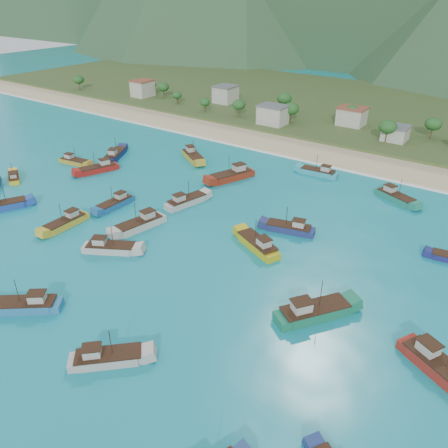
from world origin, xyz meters
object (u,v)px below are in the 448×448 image
Objects in this scene: boat_7 at (313,312)px; boat_19 at (395,197)px; boat_0 at (66,223)px; boat_22 at (27,306)px; boat_17 at (258,245)px; boat_31 at (193,157)px; boat_20 at (186,202)px; boat_6 at (14,178)px; boat_1 at (232,176)px; boat_11 at (98,169)px; boat_29 at (3,206)px; boat_9 at (116,155)px; boat_25 at (107,358)px; boat_13 at (438,368)px; boat_12 at (74,162)px; boat_16 at (290,229)px; boat_32 at (140,224)px; boat_27 at (110,248)px; boat_30 at (319,173)px; boat_24 at (115,204)px.

boat_7 reaches higher than boat_19.
boat_22 reaches higher than boat_0.
boat_17 is 54.26m from boat_31.
boat_0 is at bearing -108.81° from boat_20.
boat_6 is 100.99m from boat_19.
boat_1 is at bearing 172.54° from boat_7.
boat_11 is at bearing -9.35° from boat_6.
boat_17 is 25.82m from boat_20.
boat_29 is at bearing -128.24° from boat_20.
boat_9 reaches higher than boat_25.
boat_17 reaches higher than boat_29.
boat_11 is 34.26m from boat_20.
boat_19 is 51.74m from boat_20.
boat_1 is at bearing 155.67° from boat_25.
boat_12 is at bearing -73.63° from boat_13.
boat_17 is (63.84, -20.22, -0.01)m from boat_9.
boat_7 is at bearing -158.44° from boat_16.
boat_22 is at bearing 109.98° from boat_32.
boat_1 is 1.20× the size of boat_19.
boat_13 is 1.01× the size of boat_32.
boat_22 is 19.61m from boat_25.
boat_17 is 0.99× the size of boat_31.
boat_12 is at bearing 18.72° from boat_6.
boat_22 is at bearing 113.84° from boat_1.
boat_13 is at bearing 79.05° from boat_25.
boat_31 reaches higher than boat_27.
boat_22 is (-21.01, -38.23, -0.03)m from boat_17.
boat_19 is 1.04× the size of boat_30.
boat_1 reaches higher than boat_0.
boat_11 is at bearing -15.09° from boat_32.
boat_1 is 73.59m from boat_13.
boat_11 is 1.08× the size of boat_27.
boat_29 is (-35.28, -1.83, 0.05)m from boat_27.
boat_1 is 1.40× the size of boat_25.
boat_6 is 22.52m from boat_11.
boat_7 is 42.08m from boat_27.
boat_7 reaches higher than boat_17.
boat_9 is at bearing -26.06° from boat_31.
boat_0 is 0.91× the size of boat_11.
boat_20 is at bearing -45.80° from boat_9.
boat_9 is 1.08× the size of boat_27.
boat_19 is at bearing -129.76° from boat_13.
boat_16 is 42.21m from boat_24.
boat_30 is at bearing 138.65° from boat_31.
boat_30 is (-43.61, 56.54, -0.15)m from boat_13.
boat_31 is 0.98× the size of boat_32.
boat_31 is at bearing 139.19° from boat_20.
boat_25 is 0.84× the size of boat_29.
boat_31 is at bearing -54.59° from boat_32.
boat_31 reaches higher than boat_30.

